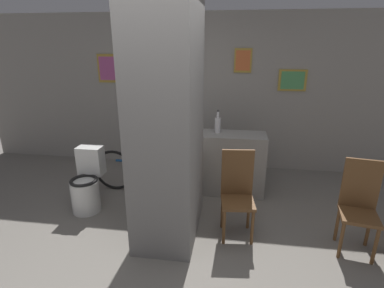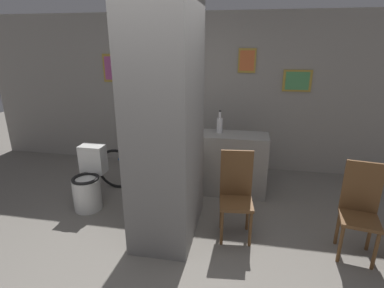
{
  "view_description": "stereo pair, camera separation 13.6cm",
  "coord_description": "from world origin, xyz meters",
  "px_view_note": "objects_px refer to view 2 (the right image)",
  "views": [
    {
      "loc": [
        0.61,
        -2.46,
        2.13
      ],
      "look_at": [
        0.11,
        0.95,
        0.95
      ],
      "focal_mm": 28.0,
      "sensor_mm": 36.0,
      "label": 1
    },
    {
      "loc": [
        0.75,
        -2.44,
        2.13
      ],
      "look_at": [
        0.11,
        0.95,
        0.95
      ],
      "focal_mm": 28.0,
      "sensor_mm": 36.0,
      "label": 2
    }
  ],
  "objects_px": {
    "bicycle": "(152,171)",
    "bottle_tall": "(220,124)",
    "chair_by_doorway": "(360,207)",
    "chair_near_pillar": "(236,192)",
    "toilet": "(89,183)"
  },
  "relations": [
    {
      "from": "toilet",
      "to": "bottle_tall",
      "type": "relative_size",
      "value": 2.45
    },
    {
      "from": "chair_by_doorway",
      "to": "bottle_tall",
      "type": "distance_m",
      "value": 2.01
    },
    {
      "from": "chair_by_doorway",
      "to": "bicycle",
      "type": "bearing_deg",
      "value": 169.44
    },
    {
      "from": "bicycle",
      "to": "bottle_tall",
      "type": "height_order",
      "value": "bottle_tall"
    },
    {
      "from": "toilet",
      "to": "chair_by_doorway",
      "type": "relative_size",
      "value": 0.82
    },
    {
      "from": "chair_near_pillar",
      "to": "bicycle",
      "type": "xyz_separation_m",
      "value": [
        -1.27,
        0.83,
        -0.2
      ]
    },
    {
      "from": "bottle_tall",
      "to": "chair_by_doorway",
      "type": "bearing_deg",
      "value": -36.8
    },
    {
      "from": "bicycle",
      "to": "toilet",
      "type": "bearing_deg",
      "value": -140.07
    },
    {
      "from": "bicycle",
      "to": "bottle_tall",
      "type": "xyz_separation_m",
      "value": [
        0.96,
        0.24,
        0.69
      ]
    },
    {
      "from": "chair_by_doorway",
      "to": "bottle_tall",
      "type": "relative_size",
      "value": 3.0
    },
    {
      "from": "chair_near_pillar",
      "to": "chair_by_doorway",
      "type": "relative_size",
      "value": 1.0
    },
    {
      "from": "toilet",
      "to": "bicycle",
      "type": "relative_size",
      "value": 0.47
    },
    {
      "from": "chair_by_doorway",
      "to": "bicycle",
      "type": "distance_m",
      "value": 2.7
    },
    {
      "from": "chair_near_pillar",
      "to": "chair_by_doorway",
      "type": "bearing_deg",
      "value": -10.69
    },
    {
      "from": "chair_near_pillar",
      "to": "chair_by_doorway",
      "type": "height_order",
      "value": "same"
    }
  ]
}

